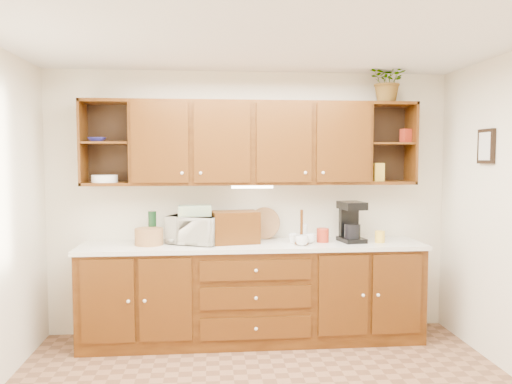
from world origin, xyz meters
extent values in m
plane|color=white|center=(0.00, 0.00, 2.60)|extent=(4.00, 4.00, 0.00)
plane|color=#F1E7CA|center=(0.00, 1.75, 1.30)|extent=(4.00, 0.00, 4.00)
cube|color=#341805|center=(0.00, 1.45, 0.45)|extent=(3.20, 0.60, 0.90)
cube|color=white|center=(0.00, 1.44, 0.92)|extent=(3.24, 0.64, 0.04)
cube|color=#341805|center=(0.00, 1.58, 1.89)|extent=(2.30, 0.33, 0.80)
cube|color=black|center=(-1.38, 1.74, 1.89)|extent=(0.45, 0.02, 0.80)
cube|color=black|center=(1.38, 1.74, 1.89)|extent=(0.45, 0.02, 0.80)
cube|color=#341805|center=(-1.38, 1.58, 1.89)|extent=(0.43, 0.30, 0.02)
cube|color=#341805|center=(1.38, 1.58, 1.89)|extent=(0.43, 0.30, 0.02)
cube|color=#341805|center=(1.38, 1.58, 2.27)|extent=(0.45, 0.33, 0.03)
cube|color=white|center=(0.00, 1.53, 1.47)|extent=(0.40, 0.05, 0.02)
cube|color=black|center=(1.98, 0.90, 1.85)|extent=(0.03, 0.24, 0.30)
cylinder|color=#AA7647|center=(-0.97, 1.44, 1.02)|extent=(0.34, 0.34, 0.15)
imported|color=silver|center=(-0.55, 1.48, 1.07)|extent=(0.57, 0.49, 0.27)
cube|color=#D1D262|center=(-0.55, 1.48, 1.25)|extent=(0.31, 0.23, 0.09)
cylinder|color=#103217|center=(-0.96, 1.58, 1.09)|extent=(0.09, 0.09, 0.30)
cylinder|color=#AA7647|center=(0.13, 1.69, 0.95)|extent=(0.33, 0.20, 0.32)
cube|color=#341805|center=(-0.17, 1.47, 1.09)|extent=(0.48, 0.34, 0.30)
cylinder|color=#341805|center=(0.45, 1.36, 1.10)|extent=(0.03, 0.03, 0.32)
cylinder|color=#341805|center=(0.45, 1.36, 0.95)|extent=(0.13, 0.13, 0.02)
imported|color=white|center=(0.53, 1.39, 0.99)|extent=(0.16, 0.16, 0.09)
imported|color=white|center=(0.38, 1.41, 0.99)|extent=(0.16, 0.16, 0.09)
imported|color=white|center=(0.44, 1.27, 0.99)|extent=(0.16, 0.16, 0.09)
cylinder|color=#AB2D18|center=(0.67, 1.44, 1.01)|extent=(0.12, 0.12, 0.13)
cylinder|color=white|center=(0.49, 1.45, 1.03)|extent=(0.09, 0.09, 0.18)
cylinder|color=yellow|center=(1.21, 1.38, 1.00)|extent=(0.11, 0.11, 0.11)
cube|color=black|center=(0.95, 1.43, 0.96)|extent=(0.25, 0.30, 0.04)
cube|color=black|center=(0.95, 1.54, 1.13)|extent=(0.19, 0.09, 0.33)
cube|color=black|center=(0.95, 1.43, 1.29)|extent=(0.25, 0.30, 0.07)
cylinder|color=black|center=(0.95, 1.41, 1.04)|extent=(0.18, 0.18, 0.15)
imported|color=navy|center=(-1.46, 1.57, 1.92)|extent=(0.17, 0.17, 0.04)
cylinder|color=white|center=(-1.39, 1.55, 1.56)|extent=(0.26, 0.26, 0.07)
cube|color=yellow|center=(1.25, 1.57, 1.61)|extent=(0.10, 0.08, 0.18)
cube|color=#AB2D18|center=(1.52, 1.55, 1.97)|extent=(0.11, 0.10, 0.13)
imported|color=#999999|center=(1.34, 1.55, 2.50)|extent=(0.48, 0.45, 0.42)
camera|label=1|loc=(-0.39, -3.23, 1.76)|focal=35.00mm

